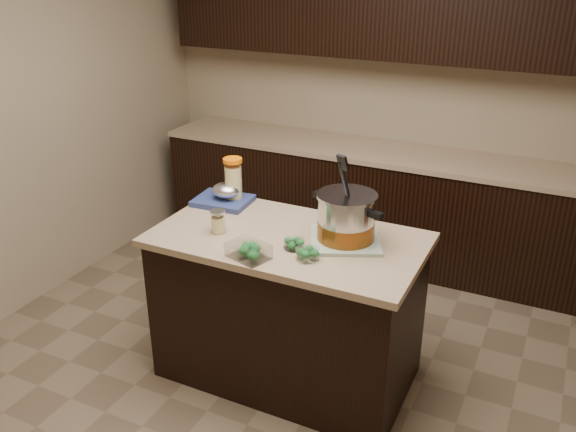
# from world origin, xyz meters

# --- Properties ---
(ground_plane) EXTENTS (4.00, 4.00, 0.00)m
(ground_plane) POSITION_xyz_m (0.00, 0.00, 0.00)
(ground_plane) COLOR brown
(ground_plane) RESTS_ON ground
(room_shell) EXTENTS (4.04, 4.04, 2.72)m
(room_shell) POSITION_xyz_m (0.00, 0.00, 1.71)
(room_shell) COLOR tan
(room_shell) RESTS_ON ground
(back_cabinets) EXTENTS (3.60, 0.63, 2.33)m
(back_cabinets) POSITION_xyz_m (0.00, 1.74, 0.94)
(back_cabinets) COLOR black
(back_cabinets) RESTS_ON ground
(island) EXTENTS (1.46, 0.81, 0.90)m
(island) POSITION_xyz_m (0.00, 0.00, 0.45)
(island) COLOR black
(island) RESTS_ON ground
(dish_towel) EXTENTS (0.48, 0.48, 0.02)m
(dish_towel) POSITION_xyz_m (0.30, 0.08, 0.91)
(dish_towel) COLOR #588361
(dish_towel) RESTS_ON island
(stock_pot) EXTENTS (0.43, 0.40, 0.45)m
(stock_pot) POSITION_xyz_m (0.30, 0.08, 1.03)
(stock_pot) COLOR #B7B7BC
(stock_pot) RESTS_ON dish_towel
(lemonade_pitcher) EXTENTS (0.12, 0.12, 0.28)m
(lemonade_pitcher) POSITION_xyz_m (-0.50, 0.29, 1.03)
(lemonade_pitcher) COLOR #D3C881
(lemonade_pitcher) RESTS_ON island
(mason_jar) EXTENTS (0.11, 0.11, 0.14)m
(mason_jar) POSITION_xyz_m (-0.37, -0.12, 0.96)
(mason_jar) COLOR #D3C881
(mason_jar) RESTS_ON island
(broccoli_tub_left) EXTENTS (0.13, 0.13, 0.05)m
(broccoli_tub_left) POSITION_xyz_m (0.09, -0.11, 0.92)
(broccoli_tub_left) COLOR silver
(broccoli_tub_left) RESTS_ON island
(broccoli_tub_right) EXTENTS (0.14, 0.14, 0.06)m
(broccoli_tub_right) POSITION_xyz_m (0.20, -0.19, 0.93)
(broccoli_tub_right) COLOR silver
(broccoli_tub_right) RESTS_ON island
(broccoli_tub_rect) EXTENTS (0.24, 0.20, 0.07)m
(broccoli_tub_rect) POSITION_xyz_m (-0.07, -0.31, 0.93)
(broccoli_tub_rect) COLOR silver
(broccoli_tub_rect) RESTS_ON island
(blue_tray) EXTENTS (0.35, 0.29, 0.12)m
(blue_tray) POSITION_xyz_m (-0.55, 0.24, 0.94)
(blue_tray) COLOR navy
(blue_tray) RESTS_ON island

